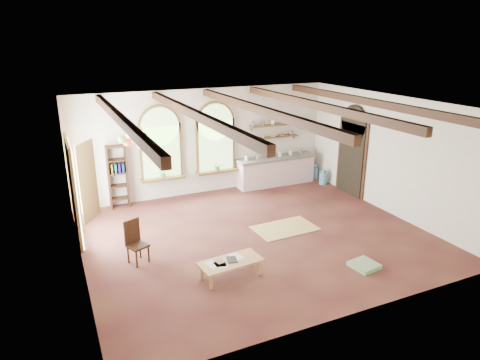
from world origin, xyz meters
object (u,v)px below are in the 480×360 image
kitchen_counter (276,170)px  coffee_table (231,263)px  side_chair (138,251)px  balloon_cluster (135,137)px

kitchen_counter → coffee_table: (-3.62, -4.69, -0.16)m
side_chair → balloon_cluster: 2.86m
kitchen_counter → side_chair: size_ratio=2.80×
coffee_table → kitchen_counter: bearing=52.3°
coffee_table → balloon_cluster: balloon_cluster is taller
coffee_table → balloon_cluster: bearing=108.2°
kitchen_counter → balloon_cluster: 5.24m
kitchen_counter → side_chair: bearing=-147.5°
kitchen_counter → side_chair: (-5.20, -3.31, -0.20)m
kitchen_counter → coffee_table: 5.93m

